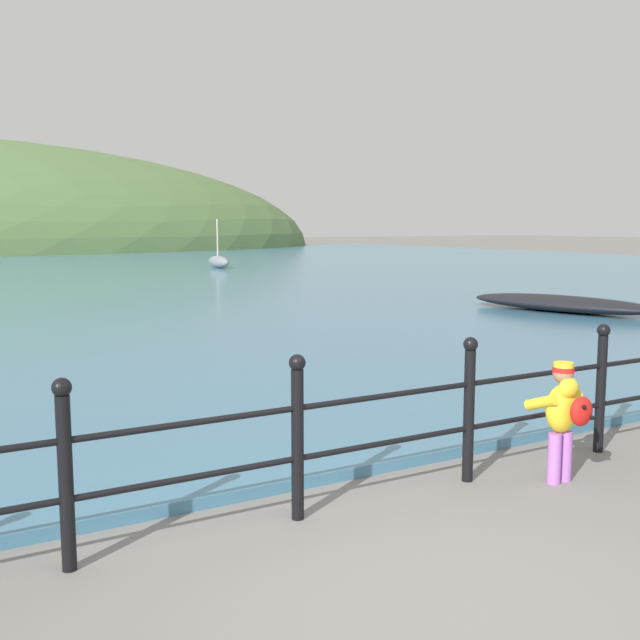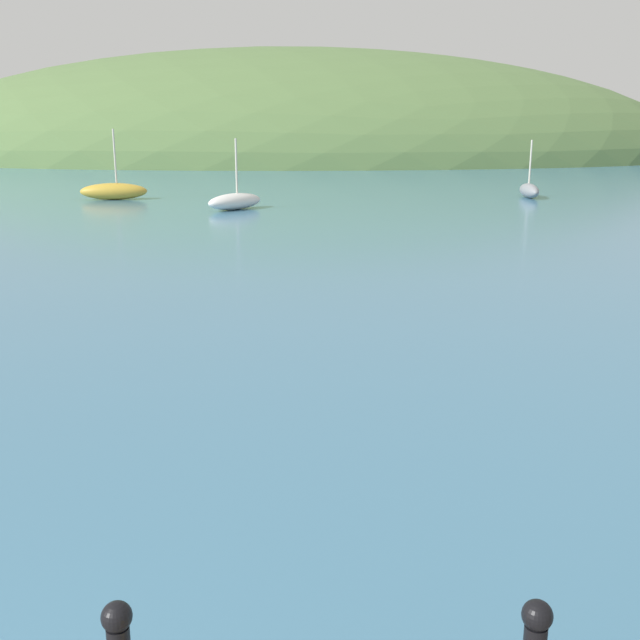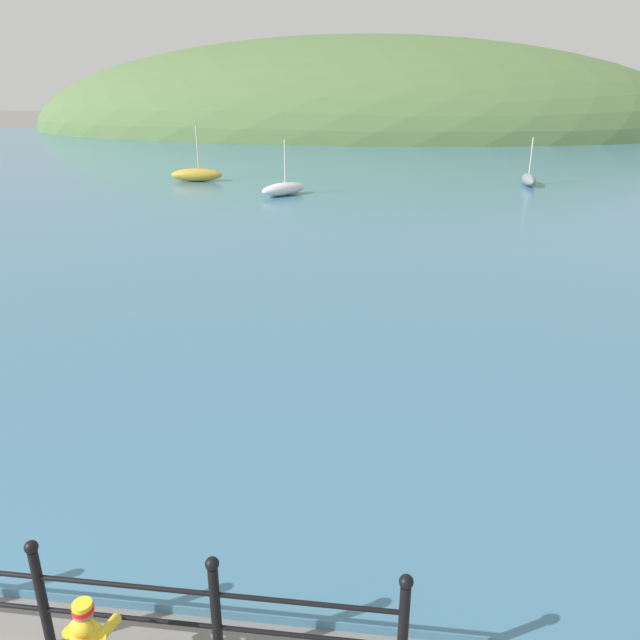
{
  "view_description": "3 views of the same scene",
  "coord_description": "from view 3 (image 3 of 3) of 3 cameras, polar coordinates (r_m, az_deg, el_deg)",
  "views": [
    {
      "loc": [
        -2.57,
        -3.06,
        2.12
      ],
      "look_at": [
        2.78,
        6.14,
        0.75
      ],
      "focal_mm": 42.0,
      "sensor_mm": 36.0,
      "label": 1
    },
    {
      "loc": [
        2.26,
        -0.96,
        2.96
      ],
      "look_at": [
        2.3,
        7.13,
        0.83
      ],
      "focal_mm": 42.0,
      "sensor_mm": 36.0,
      "label": 2
    },
    {
      "loc": [
        4.49,
        -2.45,
        4.9
      ],
      "look_at": [
        3.31,
        7.1,
        1.18
      ],
      "focal_mm": 35.0,
      "sensor_mm": 36.0,
      "label": 3
    }
  ],
  "objects": [
    {
      "name": "boat_nearest_quay",
      "position": [
        32.49,
        18.56,
        12.11
      ],
      "size": [
        0.6,
        2.12,
        2.24
      ],
      "color": "gray",
      "rests_on": "water"
    },
    {
      "name": "water",
      "position": [
        35.08,
        -0.36,
        13.2
      ],
      "size": [
        80.0,
        60.0,
        0.1
      ],
      "primitive_type": "cube",
      "color": "teal",
      "rests_on": "ground"
    },
    {
      "name": "boat_blue_hull",
      "position": [
        28.15,
        -3.36,
        11.89
      ],
      "size": [
        2.12,
        2.24,
        2.38
      ],
      "color": "silver",
      "rests_on": "water"
    },
    {
      "name": "boat_twin_mast",
      "position": [
        32.72,
        -11.21,
        12.91
      ],
      "size": [
        2.62,
        1.1,
        2.67
      ],
      "color": "gold",
      "rests_on": "water"
    },
    {
      "name": "far_hillside",
      "position": [
        68.12,
        3.43,
        16.99
      ],
      "size": [
        68.05,
        37.43,
        18.15
      ],
      "color": "#567542",
      "rests_on": "ground"
    }
  ]
}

